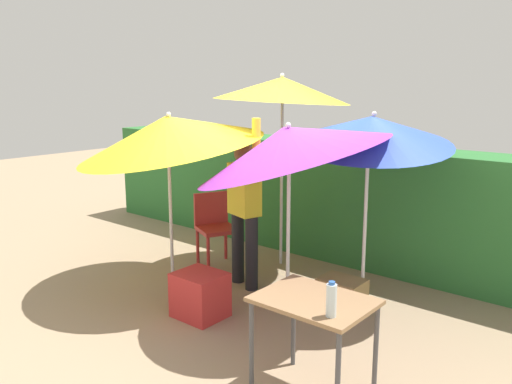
# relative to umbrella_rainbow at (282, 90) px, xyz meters

# --- Properties ---
(ground_plane) EXTENTS (24.00, 24.00, 0.00)m
(ground_plane) POSITION_rel_umbrella_rainbow_xyz_m (0.32, -1.17, -2.15)
(ground_plane) COLOR #9E8466
(hedge_row) EXTENTS (8.00, 0.70, 1.47)m
(hedge_row) POSITION_rel_umbrella_rainbow_xyz_m (0.32, 0.75, -1.41)
(hedge_row) COLOR #2D7033
(hedge_row) RESTS_ON ground_plane
(umbrella_rainbow) EXTENTS (1.64, 1.64, 2.36)m
(umbrella_rainbow) POSITION_rel_umbrella_rainbow_xyz_m (0.00, 0.00, 0.00)
(umbrella_rainbow) COLOR silver
(umbrella_rainbow) RESTS_ON ground_plane
(umbrella_orange) EXTENTS (1.61, 1.60, 2.08)m
(umbrella_orange) POSITION_rel_umbrella_rainbow_xyz_m (1.39, -0.42, -0.37)
(umbrella_orange) COLOR silver
(umbrella_orange) RESTS_ON ground_plane
(umbrella_yellow) EXTENTS (2.06, 2.04, 2.12)m
(umbrella_yellow) POSITION_rel_umbrella_rainbow_xyz_m (-0.52, -1.32, -0.44)
(umbrella_yellow) COLOR silver
(umbrella_yellow) RESTS_ON ground_plane
(umbrella_navy) EXTENTS (1.94, 1.88, 2.19)m
(umbrella_navy) POSITION_rel_umbrella_rainbow_xyz_m (0.93, -1.13, -0.47)
(umbrella_navy) COLOR silver
(umbrella_navy) RESTS_ON ground_plane
(person_vendor) EXTENTS (0.55, 0.31, 1.88)m
(person_vendor) POSITION_rel_umbrella_rainbow_xyz_m (0.13, -0.84, -1.22)
(person_vendor) COLOR black
(person_vendor) RESTS_ON ground_plane
(chair_plastic) EXTENTS (0.58, 0.58, 0.89)m
(chair_plastic) POSITION_rel_umbrella_rainbow_xyz_m (-0.63, -0.53, -1.64)
(chair_plastic) COLOR #B72D2D
(chair_plastic) RESTS_ON ground_plane
(cooler_box) EXTENTS (0.46, 0.41, 0.44)m
(cooler_box) POSITION_rel_umbrella_rainbow_xyz_m (0.32, -1.73, -1.93)
(cooler_box) COLOR red
(cooler_box) RESTS_ON ground_plane
(crate_cardboard) EXTENTS (0.45, 0.32, 0.28)m
(crate_cardboard) POSITION_rel_umbrella_rainbow_xyz_m (1.25, -0.62, -2.01)
(crate_cardboard) COLOR #9E7A4C
(crate_cardboard) RESTS_ON ground_plane
(folding_table) EXTENTS (0.80, 0.60, 0.75)m
(folding_table) POSITION_rel_umbrella_rainbow_xyz_m (1.90, -2.14, -1.49)
(folding_table) COLOR #4C4C51
(folding_table) RESTS_ON ground_plane
(bottle_water) EXTENTS (0.07, 0.07, 0.24)m
(bottle_water) POSITION_rel_umbrella_rainbow_xyz_m (2.14, -2.31, -1.29)
(bottle_water) COLOR silver
(bottle_water) RESTS_ON folding_table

